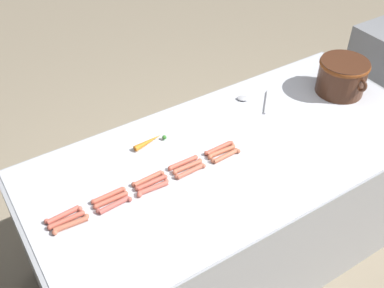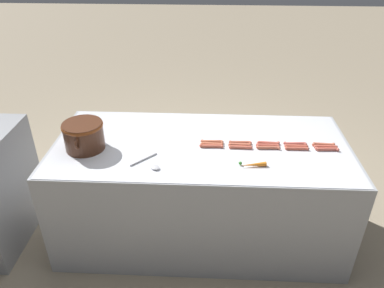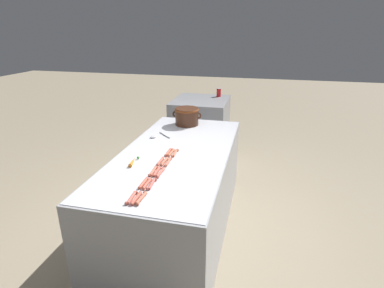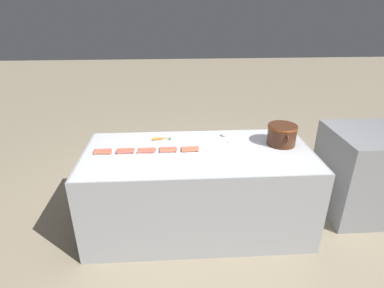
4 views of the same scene
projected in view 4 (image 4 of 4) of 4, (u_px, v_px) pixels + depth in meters
ground_plane at (198, 223)px, 3.25m from camera, size 20.00×20.00×0.00m
griddle_counter at (198, 189)px, 3.07m from camera, size 0.99×2.15×0.84m
back_cabinet at (367, 173)px, 3.29m from camera, size 0.79×0.84×0.92m
hot_dog_0 at (103, 150)px, 2.89m from camera, size 0.03×0.17×0.02m
hot_dog_1 at (126, 149)px, 2.90m from camera, size 0.03×0.17×0.02m
hot_dog_2 at (147, 149)px, 2.91m from camera, size 0.03×0.17×0.02m
hot_dog_3 at (168, 148)px, 2.93m from camera, size 0.03×0.17×0.02m
hot_dog_4 at (190, 148)px, 2.93m from camera, size 0.03×0.17×0.02m
hot_dog_5 at (103, 152)px, 2.86m from camera, size 0.02×0.17×0.02m
hot_dog_6 at (125, 151)px, 2.87m from camera, size 0.02×0.17×0.02m
hot_dog_7 at (147, 150)px, 2.88m from camera, size 0.03×0.17×0.02m
hot_dog_8 at (168, 150)px, 2.90m from camera, size 0.03×0.17×0.02m
hot_dog_9 at (190, 149)px, 2.91m from camera, size 0.03×0.17×0.02m
hot_dog_10 at (103, 153)px, 2.83m from camera, size 0.03×0.17×0.02m
hot_dog_11 at (125, 152)px, 2.84m from camera, size 0.03×0.17×0.02m
hot_dog_12 at (146, 152)px, 2.85m from camera, size 0.03×0.17×0.02m
hot_dog_13 at (168, 151)px, 2.86m from camera, size 0.03×0.17×0.02m
hot_dog_14 at (190, 151)px, 2.87m from camera, size 0.03×0.17×0.02m
bean_pot at (282, 134)px, 2.99m from camera, size 0.35×0.28×0.20m
serving_spoon at (227, 137)px, 3.18m from camera, size 0.22×0.21×0.02m
carrot at (162, 138)px, 3.12m from camera, size 0.06×0.18×0.03m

